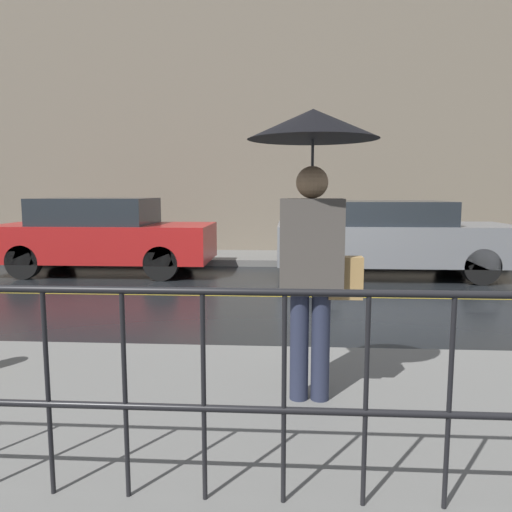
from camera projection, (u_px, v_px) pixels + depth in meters
The scene contains 9 objects.
ground_plane at pixel (310, 296), 7.92m from camera, with size 80.00×80.00×0.00m, color black.
sidewalk_near at pixel (339, 416), 3.54m from camera, with size 28.00×2.72×0.14m.
sidewalk_far at pixel (303, 258), 11.88m from camera, with size 28.00×1.91×0.14m.
lane_marking at pixel (310, 296), 7.92m from camera, with size 25.20×0.12×0.01m.
building_storefront at pixel (303, 125), 12.55m from camera, with size 28.00×0.30×6.64m.
railing_foreground at pixel (367, 372), 2.34m from camera, with size 12.00×0.04×1.07m.
pedestrian at pixel (313, 186), 3.46m from camera, with size 0.91×0.91×2.07m.
car_red at pixel (104, 235), 10.08m from camera, with size 4.28×1.75×1.52m.
car_grey at pixel (391, 237), 9.72m from camera, with size 4.48×1.87×1.47m.
Camera 1 is at (-0.38, -7.81, 1.66)m, focal length 35.00 mm.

